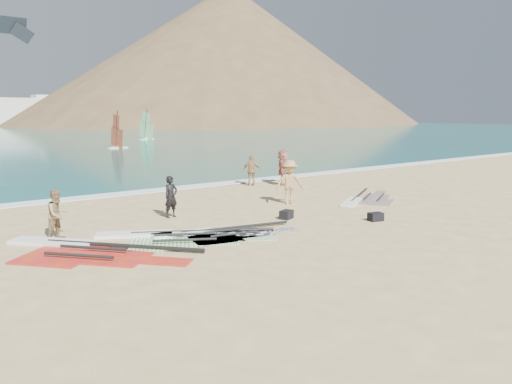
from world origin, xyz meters
TOP-DOWN VIEW (x-y plane):
  - ground at (0.00, 0.00)m, footprint 300.00×300.00m
  - surf_line at (0.00, 12.30)m, footprint 300.00×1.20m
  - headland_main at (85.00, 130.00)m, footprint 143.00×143.00m
  - headland_minor at (120.00, 140.00)m, footprint 70.00×70.00m
  - rig_grey at (-3.37, 2.54)m, footprint 4.88×2.42m
  - rig_green at (-4.76, 3.04)m, footprint 5.31×4.21m
  - rig_orange at (5.73, 3.91)m, footprint 4.92×3.51m
  - rig_red at (-7.56, 3.36)m, footprint 4.85×5.77m
  - gear_bag_near at (0.23, 3.08)m, footprint 0.62×0.54m
  - gear_bag_far at (2.66, 0.77)m, footprint 0.60×0.49m
  - person_wetsuit at (-3.15, 6.00)m, footprint 0.65×0.48m
  - beachgoer_left at (-7.61, 5.22)m, footprint 0.96×0.87m
  - beachgoer_mid at (2.35, 5.34)m, footprint 1.47×1.21m
  - beachgoer_back at (4.37, 10.83)m, footprint 1.08×0.81m
  - beachgoer_right at (5.93, 10.01)m, footprint 1.62×1.79m
  - windsurfer_centre at (9.46, 42.63)m, footprint 2.38×2.81m
  - windsurfer_right at (19.69, 57.02)m, footprint 2.56×2.88m

SIDE VIEW (x-z plane):
  - ground at x=0.00m, z-range 0.00..0.00m
  - surf_line at x=0.00m, z-range -0.02..0.02m
  - headland_main at x=85.00m, z-range -22.50..22.50m
  - headland_minor at x=120.00m, z-range -14.00..14.00m
  - rig_grey at x=-3.37m, z-range -0.05..0.15m
  - rig_orange at x=5.73m, z-range -0.05..0.15m
  - rig_green at x=-4.76m, z-range -0.05..0.15m
  - rig_red at x=-7.56m, z-range -0.05..0.15m
  - gear_bag_far at x=2.66m, z-range 0.00..0.31m
  - gear_bag_near at x=0.23m, z-range 0.00..0.33m
  - beachgoer_left at x=-7.61m, z-range 0.00..1.62m
  - person_wetsuit at x=-3.15m, z-range 0.00..1.62m
  - beachgoer_back at x=4.37m, z-range 0.00..1.70m
  - beachgoer_mid at x=2.35m, z-range 0.00..1.97m
  - beachgoer_right at x=5.93m, z-range 0.00..1.98m
  - windsurfer_centre at x=9.46m, z-range -0.86..3.36m
  - windsurfer_right at x=19.69m, z-range -0.94..3.55m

